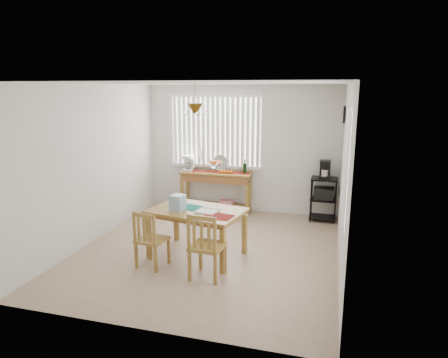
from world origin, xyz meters
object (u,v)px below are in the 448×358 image
(cart_items, at_px, (325,170))
(chair_left, at_px, (150,240))
(sideboard, at_px, (216,182))
(chair_right, at_px, (206,246))
(dining_table, at_px, (197,215))
(wire_cart, at_px, (324,195))

(cart_items, distance_m, chair_left, 3.69)
(sideboard, relative_size, chair_right, 1.58)
(sideboard, bearing_deg, dining_table, -80.82)
(wire_cart, xyz_separation_m, chair_right, (-1.44, -2.93, -0.05))
(sideboard, height_order, cart_items, cart_items)
(wire_cart, height_order, chair_right, chair_right)
(sideboard, xyz_separation_m, chair_right, (0.74, -2.95, -0.17))
(sideboard, distance_m, dining_table, 2.29)
(sideboard, distance_m, chair_left, 2.84)
(wire_cart, bearing_deg, sideboard, 179.43)
(dining_table, relative_size, chair_right, 1.62)
(chair_left, bearing_deg, cart_items, 50.55)
(wire_cart, relative_size, cart_items, 2.43)
(sideboard, relative_size, cart_items, 4.26)
(dining_table, xyz_separation_m, chair_right, (0.37, -0.69, -0.19))
(sideboard, height_order, dining_table, sideboard)
(sideboard, xyz_separation_m, cart_items, (2.17, -0.01, 0.38))
(chair_left, xyz_separation_m, chair_right, (0.88, -0.13, 0.04))
(chair_right, bearing_deg, sideboard, 104.01)
(dining_table, relative_size, chair_left, 1.79)
(wire_cart, distance_m, chair_right, 3.27)
(cart_items, height_order, chair_left, cart_items)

